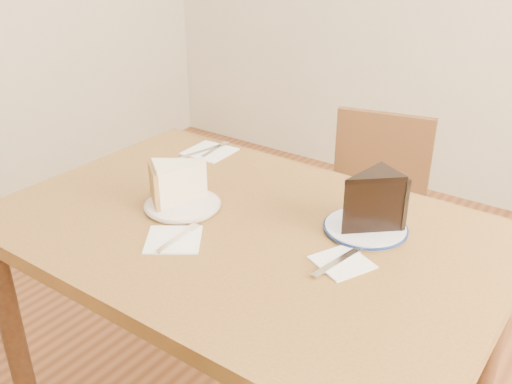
# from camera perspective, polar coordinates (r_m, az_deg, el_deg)

# --- Properties ---
(table) EXTENTS (1.20, 0.80, 0.75)m
(table) POSITION_cam_1_polar(r_m,az_deg,el_deg) (1.42, -1.18, -6.74)
(table) COLOR #503415
(table) RESTS_ON ground
(chair_far) EXTENTS (0.48, 0.48, 0.80)m
(chair_far) POSITION_cam_1_polar(r_m,az_deg,el_deg) (2.04, 11.29, -2.85)
(chair_far) COLOR #3A2111
(chair_far) RESTS_ON ground
(plate_cream) EXTENTS (0.18, 0.18, 0.01)m
(plate_cream) POSITION_cam_1_polar(r_m,az_deg,el_deg) (1.45, -7.35, -1.29)
(plate_cream) COLOR silver
(plate_cream) RESTS_ON table
(plate_navy) EXTENTS (0.19, 0.19, 0.01)m
(plate_navy) POSITION_cam_1_polar(r_m,az_deg,el_deg) (1.36, 10.87, -3.54)
(plate_navy) COLOR white
(plate_navy) RESTS_ON table
(carrot_cake) EXTENTS (0.15, 0.16, 0.09)m
(carrot_cake) POSITION_cam_1_polar(r_m,az_deg,el_deg) (1.44, -7.44, 0.89)
(carrot_cake) COLOR #F5E5CA
(carrot_cake) RESTS_ON plate_cream
(chocolate_cake) EXTENTS (0.15, 0.16, 0.12)m
(chocolate_cake) POSITION_cam_1_polar(r_m,az_deg,el_deg) (1.32, 11.08, -1.20)
(chocolate_cake) COLOR black
(chocolate_cake) RESTS_ON plate_navy
(napkin_cream) EXTENTS (0.17, 0.17, 0.00)m
(napkin_cream) POSITION_cam_1_polar(r_m,az_deg,el_deg) (1.31, -8.25, -4.73)
(napkin_cream) COLOR white
(napkin_cream) RESTS_ON table
(napkin_navy) EXTENTS (0.14, 0.14, 0.00)m
(napkin_navy) POSITION_cam_1_polar(r_m,az_deg,el_deg) (1.23, 8.60, -6.96)
(napkin_navy) COLOR white
(napkin_navy) RESTS_ON table
(napkin_spare) EXTENTS (0.14, 0.14, 0.00)m
(napkin_spare) POSITION_cam_1_polar(r_m,az_deg,el_deg) (1.78, -4.67, 4.06)
(napkin_spare) COLOR white
(napkin_spare) RESTS_ON table
(fork_cream) EXTENTS (0.02, 0.14, 0.00)m
(fork_cream) POSITION_cam_1_polar(r_m,az_deg,el_deg) (1.31, -7.88, -4.60)
(fork_cream) COLOR silver
(fork_cream) RESTS_ON napkin_cream
(knife_navy) EXTENTS (0.05, 0.17, 0.00)m
(knife_navy) POSITION_cam_1_polar(r_m,az_deg,el_deg) (1.23, 8.36, -6.78)
(knife_navy) COLOR silver
(knife_navy) RESTS_ON napkin_navy
(fork_spare) EXTENTS (0.03, 0.14, 0.00)m
(fork_spare) POSITION_cam_1_polar(r_m,az_deg,el_deg) (1.79, -4.14, 4.26)
(fork_spare) COLOR silver
(fork_spare) RESTS_ON napkin_spare
(knife_spare) EXTENTS (0.05, 0.16, 0.00)m
(knife_spare) POSITION_cam_1_polar(r_m,az_deg,el_deg) (1.77, -5.60, 3.99)
(knife_spare) COLOR silver
(knife_spare) RESTS_ON napkin_spare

